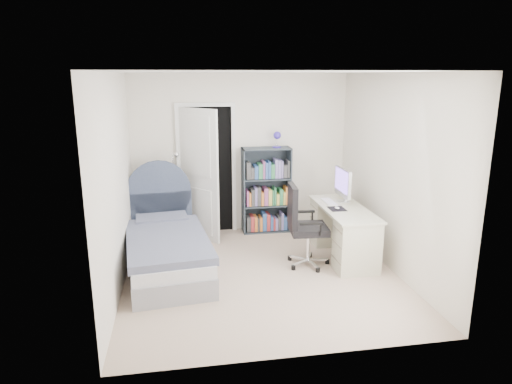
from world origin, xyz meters
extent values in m
cube|color=tan|center=(0.00, 0.00, -0.03)|extent=(3.40, 3.60, 0.05)
cube|color=white|center=(0.00, 0.00, 2.52)|extent=(3.40, 3.60, 0.05)
cube|color=white|center=(0.00, 1.82, 1.25)|extent=(3.40, 0.05, 2.50)
cube|color=white|center=(0.00, -1.82, 1.25)|extent=(3.40, 0.05, 2.50)
cube|color=white|center=(-1.72, 0.00, 1.25)|extent=(0.05, 3.60, 2.50)
cube|color=white|center=(1.72, 0.00, 1.25)|extent=(0.05, 3.60, 2.50)
cube|color=black|center=(-0.55, 1.80, 1.00)|extent=(0.80, 0.01, 2.00)
cube|color=white|center=(-0.98, 1.77, 1.00)|extent=(0.06, 0.06, 2.00)
cube|color=white|center=(-0.12, 1.77, 1.00)|extent=(0.06, 0.06, 2.00)
cube|color=white|center=(-0.55, 1.77, 2.03)|extent=(0.92, 0.06, 0.06)
cube|color=white|center=(-0.69, 1.47, 1.00)|extent=(0.55, 0.63, 2.00)
cube|color=gray|center=(-1.17, 0.30, 0.13)|extent=(1.16, 2.08, 0.26)
cube|color=silver|center=(-1.17, 0.30, 0.33)|extent=(1.13, 2.04, 0.16)
cube|color=slate|center=(-1.16, 0.20, 0.45)|extent=(1.16, 1.79, 0.10)
cube|color=slate|center=(-1.25, 1.02, 0.47)|extent=(0.75, 0.47, 0.12)
cube|color=#3D475F|center=(-1.28, 1.33, 0.40)|extent=(0.95, 0.16, 0.80)
cylinder|color=#3D475F|center=(-1.28, 1.33, 0.80)|extent=(0.95, 0.16, 0.95)
cylinder|color=tan|center=(-1.62, 1.44, 0.24)|extent=(0.03, 0.03, 0.48)
cylinder|color=tan|center=(-1.62, 1.77, 0.24)|extent=(0.03, 0.03, 0.48)
cylinder|color=tan|center=(-1.30, 1.44, 0.24)|extent=(0.03, 0.03, 0.48)
cylinder|color=tan|center=(-1.30, 1.77, 0.24)|extent=(0.03, 0.03, 0.48)
cube|color=tan|center=(-1.46, 1.61, 0.47)|extent=(0.39, 0.39, 0.03)
cube|color=tan|center=(-1.46, 1.61, 0.17)|extent=(0.35, 0.35, 0.02)
cube|color=#B24C33|center=(-1.51, 1.61, 0.50)|extent=(0.15, 0.21, 0.03)
cube|color=#3F598C|center=(-1.51, 1.61, 0.53)|extent=(0.14, 0.20, 0.03)
cube|color=#D8CC7F|center=(-1.51, 1.61, 0.56)|extent=(0.14, 0.19, 0.03)
cylinder|color=silver|center=(-1.06, 1.53, 0.01)|extent=(0.19, 0.19, 0.02)
cylinder|color=silver|center=(-1.06, 1.53, 0.68)|extent=(0.02, 0.02, 1.34)
sphere|color=silver|center=(-1.01, 1.49, 1.32)|extent=(0.08, 0.08, 0.08)
cube|color=#343E47|center=(0.01, 1.64, 0.68)|extent=(0.02, 0.33, 1.36)
cube|color=#343E47|center=(0.75, 1.64, 0.68)|extent=(0.02, 0.33, 1.36)
cube|color=#343E47|center=(0.38, 1.64, 1.35)|extent=(0.76, 0.33, 0.02)
cube|color=#343E47|center=(0.38, 1.64, 0.01)|extent=(0.76, 0.33, 0.02)
cube|color=#343E47|center=(0.38, 1.80, 0.68)|extent=(0.76, 0.01, 1.36)
cube|color=#343E47|center=(0.38, 1.64, 0.44)|extent=(0.72, 0.31, 0.02)
cube|color=#343E47|center=(0.38, 1.64, 0.87)|extent=(0.72, 0.31, 0.02)
cylinder|color=#3927A9|center=(0.54, 1.64, 1.37)|extent=(0.13, 0.13, 0.02)
cylinder|color=silver|center=(0.54, 1.64, 1.46)|extent=(0.02, 0.02, 0.17)
sphere|color=#3927A9|center=(0.54, 1.60, 1.56)|extent=(0.12, 0.12, 0.12)
cube|color=#3F3F3F|center=(0.08, 1.62, 0.15)|extent=(0.06, 0.23, 0.24)
cube|color=#B23333|center=(0.14, 1.62, 0.15)|extent=(0.05, 0.23, 0.25)
cube|color=orange|center=(0.20, 1.62, 0.15)|extent=(0.04, 0.23, 0.23)
cube|color=#3F3F3F|center=(0.24, 1.62, 0.14)|extent=(0.03, 0.23, 0.21)
cube|color=orange|center=(0.28, 1.62, 0.14)|extent=(0.04, 0.23, 0.22)
cube|color=#335999|center=(0.34, 1.62, 0.18)|extent=(0.06, 0.23, 0.29)
cube|color=#B23333|center=(0.40, 1.62, 0.17)|extent=(0.05, 0.23, 0.27)
cube|color=#335999|center=(0.46, 1.62, 0.15)|extent=(0.04, 0.23, 0.23)
cube|color=#B23333|center=(0.50, 1.62, 0.13)|extent=(0.03, 0.23, 0.20)
cube|color=#7F72B2|center=(0.54, 1.62, 0.13)|extent=(0.04, 0.23, 0.19)
cube|color=#3F3F3F|center=(0.58, 1.62, 0.14)|extent=(0.04, 0.23, 0.22)
cube|color=#7F72B2|center=(0.63, 1.62, 0.17)|extent=(0.03, 0.23, 0.28)
cube|color=#335999|center=(0.68, 1.62, 0.14)|extent=(0.06, 0.23, 0.21)
cube|color=#994C7F|center=(0.07, 1.62, 0.58)|extent=(0.03, 0.23, 0.24)
cube|color=orange|center=(0.10, 1.62, 0.56)|extent=(0.03, 0.23, 0.21)
cube|color=#3F3F3F|center=(0.15, 1.62, 0.59)|extent=(0.05, 0.23, 0.26)
cube|color=#7F72B2|center=(0.20, 1.62, 0.60)|extent=(0.04, 0.23, 0.29)
cube|color=#3F3F3F|center=(0.25, 1.62, 0.61)|extent=(0.05, 0.23, 0.30)
cube|color=orange|center=(0.30, 1.62, 0.56)|extent=(0.04, 0.23, 0.21)
cube|color=#994C7F|center=(0.36, 1.62, 0.60)|extent=(0.06, 0.23, 0.28)
cube|color=#D8BF4C|center=(0.43, 1.62, 0.58)|extent=(0.06, 0.23, 0.25)
cube|color=#337F4C|center=(0.47, 1.62, 0.58)|extent=(0.03, 0.23, 0.24)
cube|color=#337F4C|center=(0.51, 1.62, 0.60)|extent=(0.03, 0.23, 0.28)
cube|color=#D8BF4C|center=(0.55, 1.62, 0.54)|extent=(0.04, 0.23, 0.17)
cube|color=#337F4C|center=(0.61, 1.62, 0.58)|extent=(0.05, 0.23, 0.25)
cube|color=#D8BF4C|center=(0.65, 1.62, 0.56)|extent=(0.03, 0.23, 0.20)
cube|color=orange|center=(0.69, 1.62, 0.60)|extent=(0.04, 0.23, 0.28)
cube|color=#3F3F3F|center=(0.08, 1.62, 1.02)|extent=(0.06, 0.23, 0.26)
cube|color=#3F3F3F|center=(0.14, 1.62, 0.98)|extent=(0.05, 0.23, 0.18)
cube|color=#335999|center=(0.20, 1.62, 1.00)|extent=(0.06, 0.23, 0.21)
cube|color=#337F4C|center=(0.27, 1.62, 1.01)|extent=(0.06, 0.23, 0.23)
cube|color=#994C7F|center=(0.32, 1.62, 1.03)|extent=(0.03, 0.23, 0.27)
cube|color=#335999|center=(0.37, 1.62, 1.02)|extent=(0.04, 0.23, 0.25)
cube|color=#335999|center=(0.41, 1.62, 1.03)|extent=(0.03, 0.23, 0.26)
cube|color=#337F4C|center=(0.47, 1.62, 1.00)|extent=(0.06, 0.23, 0.22)
cube|color=#7F72B2|center=(0.52, 1.62, 1.04)|extent=(0.04, 0.23, 0.30)
cube|color=#7F72B2|center=(0.57, 1.62, 1.03)|extent=(0.05, 0.23, 0.28)
cube|color=#7F72B2|center=(0.61, 1.62, 1.03)|extent=(0.03, 0.23, 0.27)
cube|color=#3F3F3F|center=(0.66, 1.62, 1.00)|extent=(0.06, 0.23, 0.20)
cube|color=#3F3F3F|center=(0.72, 1.62, 1.03)|extent=(0.03, 0.23, 0.27)
cube|color=beige|center=(1.22, 0.39, 0.69)|extent=(0.58, 1.46, 0.03)
cube|color=beige|center=(1.22, -0.12, 0.34)|extent=(0.54, 0.39, 0.68)
cube|color=beige|center=(1.22, 0.91, 0.34)|extent=(0.54, 0.39, 0.68)
cube|color=silver|center=(1.32, 0.69, 0.71)|extent=(0.16, 0.16, 0.01)
cube|color=silver|center=(1.35, 0.69, 0.82)|extent=(0.03, 0.06, 0.21)
cube|color=silver|center=(1.30, 0.69, 1.00)|extent=(0.04, 0.54, 0.39)
cube|color=#8B61ED|center=(1.28, 0.69, 1.02)|extent=(0.00, 0.49, 0.31)
cube|color=white|center=(1.11, 0.69, 0.72)|extent=(0.13, 0.39, 0.02)
cube|color=black|center=(1.11, 0.35, 0.71)|extent=(0.21, 0.25, 0.00)
ellipsoid|color=white|center=(1.11, 0.35, 0.73)|extent=(0.06, 0.10, 0.03)
cube|color=silver|center=(0.81, 0.18, 0.06)|extent=(0.28, 0.06, 0.03)
cylinder|color=black|center=(0.94, 0.17, 0.03)|extent=(0.06, 0.06, 0.06)
cube|color=silver|center=(0.72, 0.32, 0.06)|extent=(0.15, 0.27, 0.03)
cylinder|color=black|center=(0.78, 0.44, 0.03)|extent=(0.06, 0.06, 0.06)
cube|color=silver|center=(0.57, 0.28, 0.06)|extent=(0.24, 0.21, 0.03)
cylinder|color=black|center=(0.47, 0.37, 0.03)|extent=(0.06, 0.06, 0.06)
cube|color=silver|center=(0.56, 0.12, 0.06)|extent=(0.26, 0.18, 0.03)
cylinder|color=black|center=(0.44, 0.05, 0.03)|extent=(0.06, 0.06, 0.06)
cube|color=silver|center=(0.70, 0.06, 0.06)|extent=(0.10, 0.28, 0.03)
cylinder|color=black|center=(0.73, -0.07, 0.03)|extent=(0.06, 0.06, 0.06)
cylinder|color=silver|center=(0.67, 0.19, 0.27)|extent=(0.05, 0.05, 0.42)
cube|color=black|center=(0.67, 0.19, 0.50)|extent=(0.52, 0.52, 0.09)
cube|color=black|center=(0.45, 0.21, 0.82)|extent=(0.11, 0.44, 0.55)
cube|color=black|center=(0.63, -0.07, 0.66)|extent=(0.30, 0.07, 0.03)
cube|color=black|center=(0.67, 0.45, 0.66)|extent=(0.30, 0.07, 0.03)
camera|label=1|loc=(-0.97, -5.30, 2.46)|focal=32.00mm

